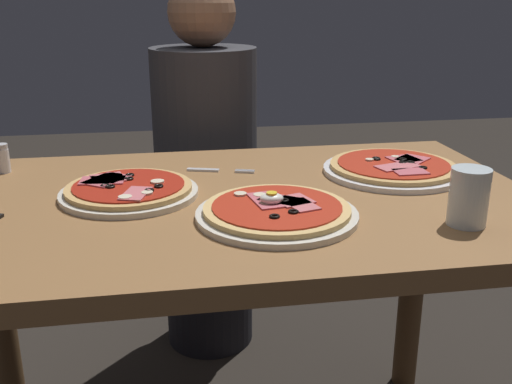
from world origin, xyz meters
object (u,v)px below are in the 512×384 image
at_px(fork, 215,170).
at_px(pizza_across_right, 393,168).
at_px(dining_table, 231,250).
at_px(water_glass_near, 468,201).
at_px(pizza_foreground, 277,212).
at_px(salt_shaker, 3,158).
at_px(diner_person, 207,182).
at_px(pizza_across_left, 129,190).

bearing_deg(fork, pizza_across_right, -11.73).
xyz_separation_m(dining_table, water_glass_near, (0.39, -0.22, 0.16)).
bearing_deg(pizza_foreground, dining_table, 117.55).
bearing_deg(water_glass_near, pizza_across_right, 91.10).
distance_m(water_glass_near, fork, 0.58).
height_order(fork, salt_shaker, salt_shaker).
xyz_separation_m(pizza_foreground, diner_person, (-0.06, 0.80, -0.19)).
xyz_separation_m(water_glass_near, fork, (-0.41, 0.41, -0.04)).
height_order(pizza_across_left, diner_person, diner_person).
distance_m(dining_table, pizza_across_left, 0.24).
bearing_deg(water_glass_near, fork, 135.02).
bearing_deg(fork, pizza_foreground, -75.77).
height_order(pizza_across_left, salt_shaker, salt_shaker).
xyz_separation_m(fork, salt_shaker, (-0.48, 0.07, 0.03)).
relative_size(pizza_across_left, fork, 1.80).
relative_size(pizza_foreground, pizza_across_left, 1.07).
height_order(dining_table, fork, fork).
bearing_deg(dining_table, pizza_across_left, 168.67).
bearing_deg(pizza_foreground, diner_person, 94.41).
distance_m(pizza_across_right, diner_person, 0.71).
distance_m(dining_table, water_glass_near, 0.48).
bearing_deg(pizza_across_right, salt_shaker, 169.94).
bearing_deg(salt_shaker, fork, -8.64).
height_order(water_glass_near, fork, water_glass_near).
relative_size(dining_table, salt_shaker, 18.70).
distance_m(pizza_across_right, water_glass_near, 0.32).
height_order(fork, diner_person, diner_person).
bearing_deg(water_glass_near, dining_table, 150.90).
distance_m(pizza_foreground, salt_shaker, 0.68).
xyz_separation_m(pizza_across_left, water_glass_near, (0.60, -0.26, 0.03)).
height_order(dining_table, pizza_across_left, pizza_across_left).
height_order(dining_table, salt_shaker, salt_shaker).
relative_size(pizza_across_left, water_glass_near, 2.69).
xyz_separation_m(dining_table, pizza_foreground, (0.07, -0.13, 0.13)).
bearing_deg(pizza_foreground, pizza_across_right, 36.33).
bearing_deg(pizza_foreground, water_glass_near, -15.11).
bearing_deg(pizza_foreground, salt_shaker, 145.07).
bearing_deg(salt_shaker, pizza_across_left, -37.19).
height_order(dining_table, pizza_foreground, pizza_foreground).
bearing_deg(pizza_across_left, diner_person, 71.65).
xyz_separation_m(dining_table, pizza_across_right, (0.39, 0.10, 0.13)).
distance_m(dining_table, salt_shaker, 0.58).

